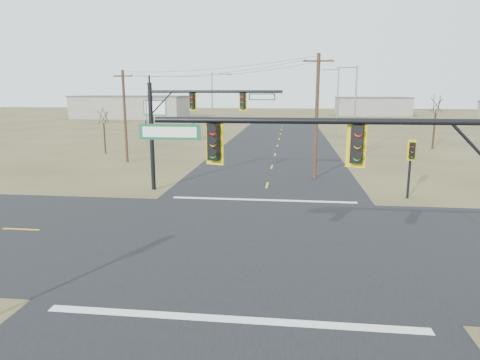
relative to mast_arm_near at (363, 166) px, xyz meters
name	(u,v)px	position (x,y,z in m)	size (l,w,h in m)	color
ground	(253,239)	(-3.69, 7.50, -4.96)	(320.00, 320.00, 0.00)	olive
road_ew	(253,239)	(-3.69, 7.50, -4.95)	(160.00, 14.00, 0.02)	black
road_ns	(253,239)	(-3.69, 7.50, -4.95)	(14.00, 160.00, 0.02)	black
stop_bar_near	(232,319)	(-3.69, 0.00, -4.93)	(12.00, 0.40, 0.01)	silver
stop_bar_far	(263,200)	(-3.69, 15.00, -4.93)	(12.00, 0.40, 0.01)	silver
mast_arm_near	(363,166)	(0.00, 0.00, 0.00)	(10.34, 0.56, 6.79)	black
mast_arm_far	(191,114)	(-8.94, 17.28, 0.48)	(9.34, 0.53, 7.57)	black
pedestal_signal_ne	(411,155)	(5.81, 16.56, -2.05)	(0.59, 0.50, 3.93)	black
utility_pole_near	(317,115)	(0.00, 22.67, 0.16)	(2.42, 0.29, 9.88)	#4B2F20
utility_pole_far	(125,115)	(-18.26, 28.77, -0.26)	(2.14, 0.76, 9.01)	#4B2F20
highway_sign	(155,114)	(-19.28, 41.45, -0.78)	(3.13, 0.41, 5.89)	gray
streetlight_a	(353,106)	(4.66, 36.10, 0.46)	(2.70, 0.38, 9.66)	gray
streetlight_b	(336,100)	(4.47, 52.96, 0.78)	(2.86, 0.39, 10.22)	gray
streetlight_c	(214,105)	(-11.89, 42.71, 0.29)	(2.62, 0.37, 9.36)	gray
bare_tree_a	(103,115)	(-23.05, 34.39, -0.65)	(2.37, 2.37, 5.45)	black
bare_tree_b	(152,102)	(-22.70, 50.96, 0.37)	(3.10, 3.10, 6.66)	black
bare_tree_c	(437,103)	(15.43, 42.83, 0.58)	(3.60, 3.60, 7.06)	black
warehouse_left	(132,107)	(-43.69, 97.50, -2.21)	(28.00, 14.00, 5.50)	gray
warehouse_mid	(372,107)	(21.31, 117.50, -2.46)	(20.00, 12.00, 5.00)	gray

